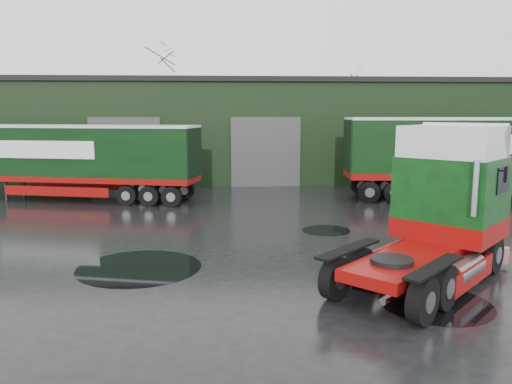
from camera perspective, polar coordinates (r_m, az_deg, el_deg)
ground at (r=15.35m, az=-2.15°, el=-7.13°), size 100.00×100.00×0.00m
warehouse at (r=34.83m, az=0.31°, el=7.27°), size 32.40×12.40×6.30m
hero_tractor at (r=12.90m, az=18.57°, el=-1.64°), size 6.48×6.45×3.99m
trailer_left at (r=25.86m, az=-19.64°, el=3.19°), size 12.16×5.07×3.70m
lorry_right at (r=26.68m, az=23.19°, el=3.54°), size 15.66×4.02×4.07m
tree_back_a at (r=45.09m, az=-10.91°, el=9.56°), size 4.40×4.40×9.50m
tree_back_b at (r=45.91m, az=9.57°, el=8.34°), size 4.40×4.40×7.50m
puddle_0 at (r=14.46m, az=-13.20°, el=-8.39°), size 3.46×3.46×0.01m
puddle_1 at (r=18.51m, az=8.04°, el=-4.36°), size 1.78×1.78×0.01m
puddle_3 at (r=12.27m, az=19.82°, el=-11.92°), size 2.53×2.53×0.01m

